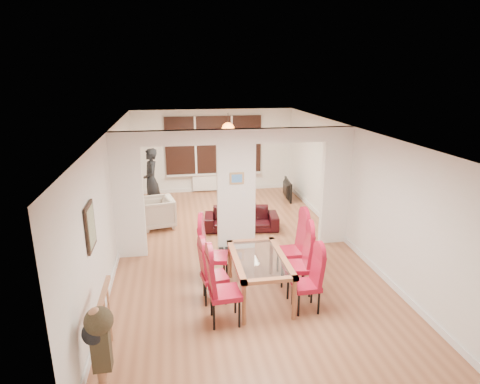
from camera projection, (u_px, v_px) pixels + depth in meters
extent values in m
cube|color=#935A3B|center=(236.00, 248.00, 8.78)|extent=(5.00, 9.00, 0.01)
cube|color=white|center=(236.00, 191.00, 8.40)|extent=(5.00, 0.18, 2.60)
cube|color=black|center=(214.00, 145.00, 12.54)|extent=(3.00, 0.08, 1.80)
cube|color=white|center=(215.00, 182.00, 12.85)|extent=(1.40, 0.08, 0.50)
sphere|color=orange|center=(228.00, 129.00, 11.32)|extent=(0.36, 0.36, 0.36)
cube|color=gray|center=(90.00, 227.00, 5.66)|extent=(0.04, 0.52, 0.67)
cube|color=#4C8CD8|center=(237.00, 178.00, 8.22)|extent=(0.30, 0.03, 0.25)
imported|color=black|center=(241.00, 219.00, 9.77)|extent=(1.85, 0.90, 0.52)
imported|color=#BBAC9E|center=(157.00, 213.00, 9.87)|extent=(0.94, 0.96, 0.74)
imported|color=black|center=(151.00, 180.00, 10.85)|extent=(0.70, 0.52, 1.75)
imported|color=black|center=(285.00, 190.00, 12.09)|extent=(1.02, 0.23, 0.58)
cylinder|color=#143F19|center=(229.00, 198.00, 11.01)|extent=(0.08, 0.08, 0.30)
imported|color=black|center=(229.00, 203.00, 10.95)|extent=(0.22, 0.22, 0.05)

